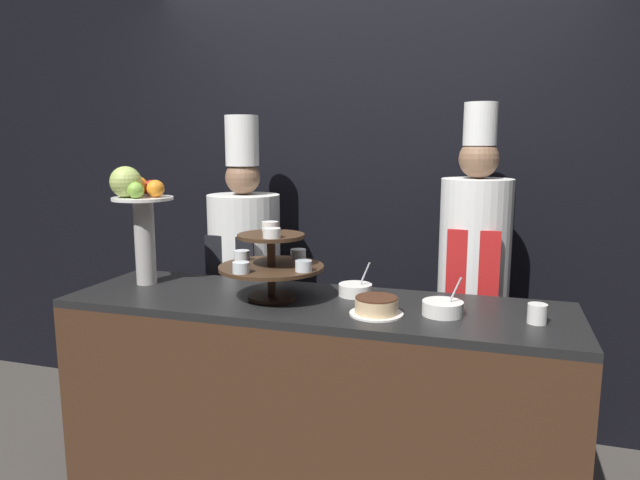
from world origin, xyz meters
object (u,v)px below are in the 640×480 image
serving_bowl_near (443,308)px  serving_bowl_far (355,290)px  tiered_stand (271,261)px  fruit_pedestal (139,207)px  cake_round (376,306)px  cup_white (537,314)px  chef_left (245,267)px  chef_center_left (474,270)px

serving_bowl_near → serving_bowl_far: (-0.40, 0.18, -0.00)m
tiered_stand → fruit_pedestal: fruit_pedestal is taller
cake_round → serving_bowl_far: bearing=120.1°
cup_white → chef_left: size_ratio=0.04×
chef_left → chef_center_left: chef_center_left is taller
chef_center_left → serving_bowl_near: bearing=-98.2°
fruit_pedestal → serving_bowl_far: fruit_pedestal is taller
cake_round → chef_center_left: 0.79m
chef_left → cup_white: bearing=-23.2°
tiered_stand → serving_bowl_far: (0.33, 0.16, -0.14)m
tiered_stand → cake_round: tiered_stand is taller
tiered_stand → serving_bowl_near: tiered_stand is taller
chef_left → tiered_stand: bearing=-56.2°
cake_round → chef_left: chef_left is taller
fruit_pedestal → cup_white: bearing=-2.9°
cup_white → serving_bowl_near: (-0.35, 0.00, -0.01)m
cake_round → fruit_pedestal: bearing=172.3°
cake_round → serving_bowl_far: size_ratio=1.38×
chef_left → fruit_pedestal: bearing=-117.2°
fruit_pedestal → serving_bowl_near: 1.47m
cup_white → cake_round: bearing=-173.2°
fruit_pedestal → chef_center_left: bearing=19.9°
tiered_stand → serving_bowl_far: 0.40m
tiered_stand → serving_bowl_far: size_ratio=2.94×
fruit_pedestal → serving_bowl_near: fruit_pedestal is taller
serving_bowl_far → chef_left: size_ratio=0.09×
serving_bowl_near → chef_left: chef_left is taller
chef_left → cake_round: bearing=-38.5°
tiered_stand → cup_white: size_ratio=6.08×
fruit_pedestal → chef_center_left: size_ratio=0.31×
serving_bowl_near → chef_center_left: size_ratio=0.09×
fruit_pedestal → chef_left: size_ratio=0.32×
cake_round → chef_center_left: size_ratio=0.12×
fruit_pedestal → cup_white: size_ratio=7.54×
cake_round → serving_bowl_near: (0.25, 0.07, -0.01)m
cake_round → tiered_stand: bearing=169.0°
cake_round → serving_bowl_far: (-0.15, 0.25, -0.01)m
fruit_pedestal → tiered_stand: bearing=-5.4°
cup_white → tiered_stand: bearing=178.8°
tiered_stand → chef_left: bearing=123.8°
chef_center_left → cake_round: bearing=-115.7°
serving_bowl_far → chef_center_left: size_ratio=0.09×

